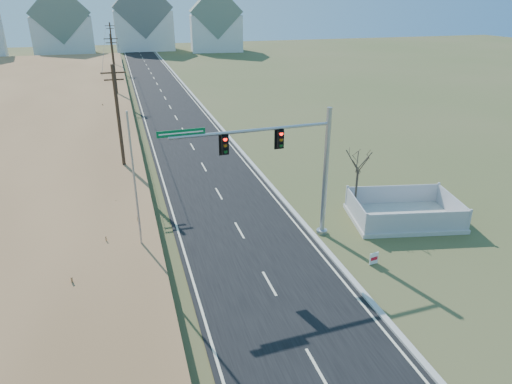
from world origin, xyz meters
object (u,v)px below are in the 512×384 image
open_sign (374,258)px  flagpole (138,208)px  traffic_signal_mast (296,164)px  bare_tree (359,160)px  fence_enclosure (403,216)px

open_sign → flagpole: bearing=154.3°
traffic_signal_mast → bare_tree: (5.03, 1.80, -0.86)m
traffic_signal_mast → flagpole: flagpole is taller
traffic_signal_mast → fence_enclosure: traffic_signal_mast is taller
fence_enclosure → flagpole: size_ratio=0.89×
fence_enclosure → flagpole: flagpole is taller
traffic_signal_mast → bare_tree: size_ratio=2.04×
traffic_signal_mast → fence_enclosure: size_ratio=1.31×
open_sign → flagpole: 12.97m
fence_enclosure → flagpole: (-16.70, -0.58, 3.09)m
bare_tree → traffic_signal_mast: bearing=-160.3°
open_sign → bare_tree: (1.89, 5.83, 3.54)m
open_sign → flagpole: flagpole is taller
fence_enclosure → flagpole: bearing=-166.3°
traffic_signal_mast → flagpole: bearing=179.7°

